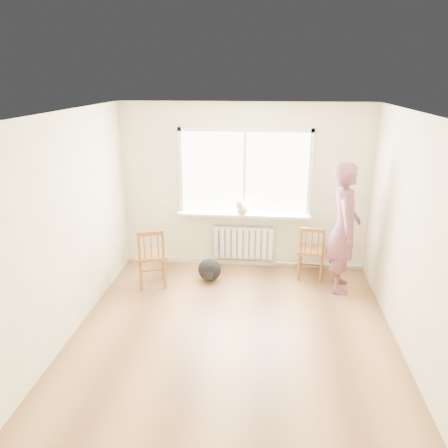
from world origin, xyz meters
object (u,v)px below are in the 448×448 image
(chair_left, at_px, (152,258))
(cat, at_px, (242,208))
(chair_right, at_px, (311,252))
(person, at_px, (344,228))
(backpack, at_px, (210,270))

(chair_left, relative_size, cat, 2.21)
(chair_right, xyz_separation_m, cat, (-1.11, 0.26, 0.62))
(chair_right, height_order, cat, cat)
(chair_right, height_order, person, person)
(chair_left, height_order, person, person)
(cat, xyz_separation_m, backpack, (-0.47, -0.47, -0.89))
(cat, relative_size, backpack, 1.17)
(backpack, bearing_deg, chair_left, -161.42)
(chair_left, relative_size, backpack, 2.59)
(chair_left, bearing_deg, backpack, -178.98)
(chair_left, height_order, cat, cat)
(chair_right, relative_size, person, 0.46)
(chair_left, distance_m, backpack, 0.94)
(chair_left, xyz_separation_m, person, (2.83, 0.22, 0.50))
(person, xyz_separation_m, backpack, (-1.99, 0.06, -0.79))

